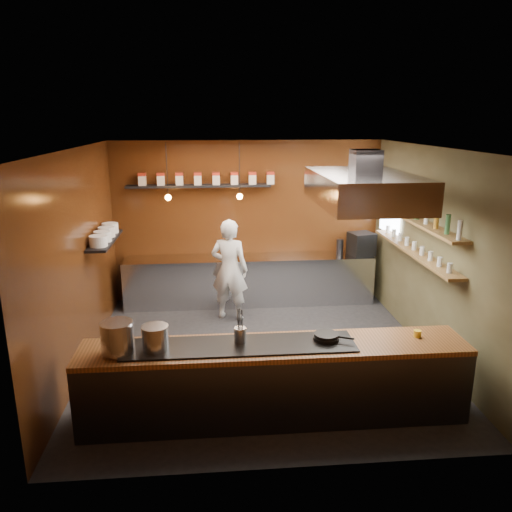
{
  "coord_description": "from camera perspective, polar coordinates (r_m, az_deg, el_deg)",
  "views": [
    {
      "loc": [
        -0.67,
        -6.7,
        3.39
      ],
      "look_at": [
        -0.04,
        0.4,
        1.41
      ],
      "focal_mm": 35.0,
      "sensor_mm": 36.0,
      "label": 1
    }
  ],
  "objects": [
    {
      "name": "right_wall",
      "position": [
        7.65,
        19.56,
        0.32
      ],
      "size": [
        0.0,
        5.0,
        5.0
      ],
      "primitive_type": "plane",
      "rotation": [
        1.57,
        0.0,
        -1.57
      ],
      "color": "#423E25",
      "rests_on": "ground"
    },
    {
      "name": "back_wall",
      "position": [
        9.42,
        -0.91,
        3.96
      ],
      "size": [
        5.0,
        0.0,
        5.0
      ],
      "primitive_type": "plane",
      "rotation": [
        1.57,
        0.0,
        0.0
      ],
      "color": "#3A140A",
      "rests_on": "ground"
    },
    {
      "name": "stockpot_large",
      "position": [
        5.63,
        -15.57,
        -8.93
      ],
      "size": [
        0.47,
        0.47,
        0.35
      ],
      "primitive_type": "cylinder",
      "rotation": [
        0.0,
        0.0,
        -0.42
      ],
      "color": "#B4B7BC",
      "rests_on": "pass_counter"
    },
    {
      "name": "bottle_shelf_upper",
      "position": [
        7.76,
        17.87,
        3.87
      ],
      "size": [
        0.26,
        2.8,
        0.04
      ],
      "primitive_type": "cube",
      "color": "olive",
      "rests_on": "right_wall"
    },
    {
      "name": "floor",
      "position": [
        7.54,
        0.56,
        -11.17
      ],
      "size": [
        5.0,
        5.0,
        0.0
      ],
      "primitive_type": "plane",
      "color": "black",
      "rests_on": "ground"
    },
    {
      "name": "pass_counter",
      "position": [
        5.92,
        2.1,
        -14.08
      ],
      "size": [
        4.4,
        0.72,
        0.94
      ],
      "color": "#38383D",
      "rests_on": "floor"
    },
    {
      "name": "butter_jar",
      "position": [
        6.18,
        17.96,
        -8.43
      ],
      "size": [
        0.1,
        0.1,
        0.08
      ],
      "primitive_type": "cylinder",
      "rotation": [
        0.0,
        0.0,
        -0.16
      ],
      "color": "yellow",
      "rests_on": "pass_counter"
    },
    {
      "name": "utensil_crock",
      "position": [
        5.69,
        -1.82,
        -9.01
      ],
      "size": [
        0.16,
        0.16,
        0.18
      ],
      "primitive_type": "cylinder",
      "rotation": [
        0.0,
        0.0,
        0.17
      ],
      "color": "#BABCC1",
      "rests_on": "pass_counter"
    },
    {
      "name": "pendant_right",
      "position": [
        8.51,
        -1.88,
        7.16
      ],
      "size": [
        0.1,
        0.1,
        0.95
      ],
      "color": "black",
      "rests_on": "ceiling"
    },
    {
      "name": "left_wall",
      "position": [
        7.2,
        -19.61,
        -0.6
      ],
      "size": [
        0.0,
        5.0,
        5.0
      ],
      "primitive_type": "plane",
      "rotation": [
        1.57,
        0.0,
        1.57
      ],
      "color": "#3A140A",
      "rests_on": "ground"
    },
    {
      "name": "ceiling",
      "position": [
        6.75,
        0.63,
        12.22
      ],
      "size": [
        5.0,
        5.0,
        0.0
      ],
      "primitive_type": "plane",
      "rotation": [
        3.14,
        0.0,
        0.0
      ],
      "color": "silver",
      "rests_on": "back_wall"
    },
    {
      "name": "plate_shelf",
      "position": [
        8.1,
        -16.86,
        1.72
      ],
      "size": [
        0.3,
        1.4,
        0.04
      ],
      "primitive_type": "cube",
      "color": "black",
      "rests_on": "left_wall"
    },
    {
      "name": "tin_shelf",
      "position": [
        9.15,
        -6.55,
        7.96
      ],
      "size": [
        2.6,
        0.26,
        0.04
      ],
      "primitive_type": "cube",
      "color": "black",
      "rests_on": "back_wall"
    },
    {
      "name": "wine_glasses",
      "position": [
        7.85,
        17.63,
        1.12
      ],
      "size": [
        0.07,
        2.37,
        0.13
      ],
      "color": "silver",
      "rests_on": "bottle_shelf_lower"
    },
    {
      "name": "frying_pan",
      "position": [
        5.83,
        8.07,
        -9.11
      ],
      "size": [
        0.44,
        0.3,
        0.07
      ],
      "color": "black",
      "rests_on": "pass_counter"
    },
    {
      "name": "stockpot_small",
      "position": [
        5.61,
        -11.44,
        -9.14
      ],
      "size": [
        0.31,
        0.31,
        0.28
      ],
      "primitive_type": "cylinder",
      "rotation": [
        0.0,
        0.0,
        0.06
      ],
      "color": "#B1B4B9",
      "rests_on": "pass_counter"
    },
    {
      "name": "chef",
      "position": [
        8.53,
        -3.05,
        -1.59
      ],
      "size": [
        0.74,
        0.6,
        1.76
      ],
      "primitive_type": "imported",
      "rotation": [
        0.0,
        0.0,
        2.82
      ],
      "color": "silver",
      "rests_on": "floor"
    },
    {
      "name": "extractor_hood",
      "position": [
        6.66,
        12.26,
        7.55
      ],
      "size": [
        1.2,
        2.0,
        0.72
      ],
      "color": "#38383D",
      "rests_on": "ceiling"
    },
    {
      "name": "pendant_left",
      "position": [
        8.53,
        -10.02,
        6.95
      ],
      "size": [
        0.1,
        0.1,
        0.95
      ],
      "color": "black",
      "rests_on": "ceiling"
    },
    {
      "name": "storage_tins",
      "position": [
        9.13,
        -5.63,
        8.8
      ],
      "size": [
        2.43,
        0.13,
        0.22
      ],
      "color": "beige",
      "rests_on": "tin_shelf"
    },
    {
      "name": "bottle_shelf_lower",
      "position": [
        7.87,
        17.58,
        0.52
      ],
      "size": [
        0.26,
        2.8,
        0.04
      ],
      "primitive_type": "cube",
      "color": "olive",
      "rests_on": "right_wall"
    },
    {
      "name": "prep_counter",
      "position": [
        9.37,
        -0.74,
        -2.75
      ],
      "size": [
        4.6,
        0.65,
        0.9
      ],
      "primitive_type": "cube",
      "color": "silver",
      "rests_on": "floor"
    },
    {
      "name": "window_pane",
      "position": [
        9.09,
        15.14,
        5.56
      ],
      "size": [
        0.0,
        1.0,
        1.0
      ],
      "primitive_type": "plane",
      "rotation": [
        1.57,
        0.0,
        -1.57
      ],
      "color": "white",
      "rests_on": "right_wall"
    },
    {
      "name": "bottles",
      "position": [
        7.74,
        17.95,
        4.88
      ],
      "size": [
        0.06,
        2.66,
        0.24
      ],
      "color": "silver",
      "rests_on": "bottle_shelf_upper"
    },
    {
      "name": "espresso_machine",
      "position": [
        9.54,
        11.94,
        1.37
      ],
      "size": [
        0.5,
        0.49,
        0.42
      ],
      "primitive_type": "cube",
      "rotation": [
        0.0,
        0.0,
        0.24
      ],
      "color": "black",
      "rests_on": "prep_counter"
    },
    {
      "name": "plate_stacks",
      "position": [
        8.07,
        -16.92,
        2.41
      ],
      "size": [
        0.26,
        1.16,
        0.16
      ],
      "color": "white",
      "rests_on": "plate_shelf"
    }
  ]
}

